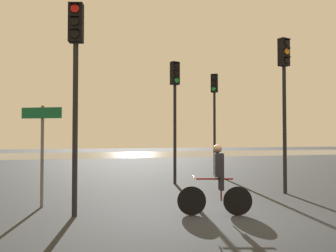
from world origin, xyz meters
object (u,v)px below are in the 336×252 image
Objects in this scene: traffic_light_far_right at (214,105)px; direction_sign_post at (42,141)px; traffic_light_near_right at (284,86)px; traffic_light_center at (175,99)px; cyclist at (217,179)px; traffic_light_near_left at (76,69)px.

traffic_light_far_right reaches higher than direction_sign_post.
traffic_light_near_right reaches higher than traffic_light_center.
traffic_light_far_right is at bearing -6.03° from cyclist.
direction_sign_post is 4.56m from cyclist.
traffic_light_far_right is (0.60, 6.41, -0.04)m from traffic_light_near_right.
direction_sign_post is (-0.71, 1.43, -1.65)m from traffic_light_near_left.
traffic_light_center is at bearing -112.75° from traffic_light_near_left.
traffic_light_near_right reaches higher than traffic_light_near_left.
traffic_light_near_left is at bearing 83.61° from traffic_light_far_right.
traffic_light_far_right is at bearing -115.51° from traffic_light_near_left.
traffic_light_near_left is 4.11m from cyclist.
traffic_light_near_right is 1.05× the size of traffic_light_center.
traffic_light_near_left is 1.02× the size of traffic_light_center.
traffic_light_center is at bearing 79.34° from traffic_light_far_right.
traffic_light_near_right reaches higher than cyclist.
traffic_light_near_right is 6.44m from traffic_light_far_right.
traffic_light_near_left reaches higher than cyclist.
traffic_light_far_right is 10.10m from cyclist.
cyclist is at bearing 176.99° from direction_sign_post.
traffic_light_center is (4.20, 5.02, -0.05)m from traffic_light_near_left.
direction_sign_post is at bearing 24.41° from traffic_light_center.
traffic_light_near_right is 6.85m from traffic_light_near_left.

